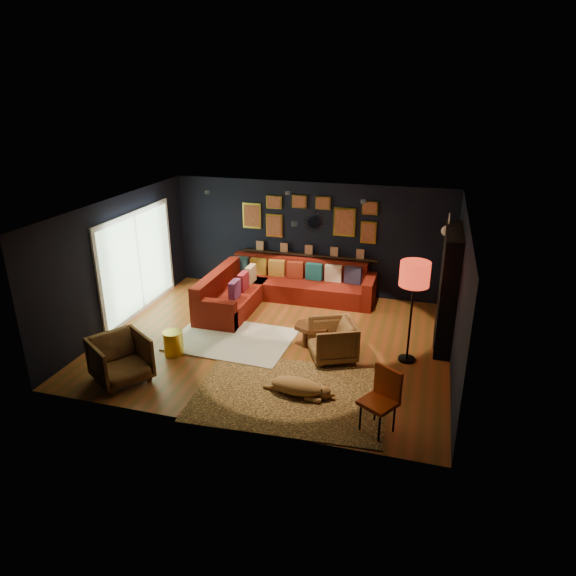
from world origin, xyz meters
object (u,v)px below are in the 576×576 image
(pouf, at_px, (221,315))
(floor_lamp, at_px, (414,278))
(orange_chair, at_px, (382,395))
(armchair_left, at_px, (120,357))
(gold_stool, at_px, (173,343))
(sectional, at_px, (273,289))
(dog, at_px, (297,383))
(armchair_right, at_px, (333,339))
(coffee_table, at_px, (315,328))

(pouf, relative_size, floor_lamp, 0.25)
(pouf, distance_m, orange_chair, 4.46)
(armchair_left, bearing_deg, gold_stool, 13.33)
(sectional, height_order, floor_lamp, floor_lamp)
(gold_stool, bearing_deg, armchair_left, -110.76)
(pouf, bearing_deg, sectional, 62.97)
(sectional, xyz_separation_m, dog, (1.50, -3.47, -0.12))
(sectional, height_order, armchair_right, sectional)
(coffee_table, relative_size, gold_stool, 2.10)
(armchair_left, height_order, orange_chair, orange_chair)
(pouf, relative_size, gold_stool, 1.05)
(sectional, bearing_deg, coffee_table, -51.55)
(pouf, distance_m, dog, 3.05)
(armchair_right, relative_size, dog, 0.67)
(armchair_right, distance_m, gold_stool, 2.89)
(coffee_table, xyz_separation_m, floor_lamp, (1.73, -0.11, 1.23))
(sectional, distance_m, armchair_right, 2.82)
(armchair_left, distance_m, orange_chair, 4.29)
(armchair_right, xyz_separation_m, dog, (-0.30, -1.31, -0.19))
(floor_lamp, bearing_deg, coffee_table, 176.24)
(armchair_right, xyz_separation_m, orange_chair, (1.07, -1.82, 0.17))
(armchair_left, bearing_deg, sectional, 14.08)
(coffee_table, height_order, orange_chair, orange_chair)
(armchair_left, bearing_deg, pouf, 18.12)
(sectional, xyz_separation_m, armchair_right, (1.81, -2.16, 0.07))
(sectional, distance_m, gold_stool, 2.99)
(dog, bearing_deg, floor_lamp, 49.67)
(coffee_table, relative_size, armchair_right, 1.19)
(pouf, distance_m, armchair_right, 2.63)
(armchair_right, relative_size, floor_lamp, 0.42)
(armchair_left, distance_m, armchair_right, 3.63)
(armchair_right, xyz_separation_m, gold_stool, (-2.82, -0.64, -0.17))
(pouf, distance_m, floor_lamp, 4.08)
(sectional, bearing_deg, armchair_left, -110.01)
(sectional, height_order, coffee_table, sectional)
(pouf, distance_m, armchair_left, 2.63)
(orange_chair, bearing_deg, dog, -169.28)
(gold_stool, relative_size, orange_chair, 0.47)
(armchair_left, xyz_separation_m, floor_lamp, (4.52, 2.00, 1.14))
(pouf, height_order, gold_stool, gold_stool)
(armchair_right, distance_m, orange_chair, 2.12)
(floor_lamp, xyz_separation_m, dog, (-1.61, -1.61, -1.37))
(floor_lamp, bearing_deg, gold_stool, -167.02)
(armchair_right, bearing_deg, sectional, -165.24)
(armchair_left, xyz_separation_m, orange_chair, (4.29, -0.13, 0.13))
(coffee_table, distance_m, dog, 1.74)
(armchair_right, height_order, gold_stool, armchair_right)
(coffee_table, bearing_deg, armchair_right, -44.69)
(coffee_table, height_order, floor_lamp, floor_lamp)
(pouf, xyz_separation_m, orange_chair, (3.57, -2.64, 0.38))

